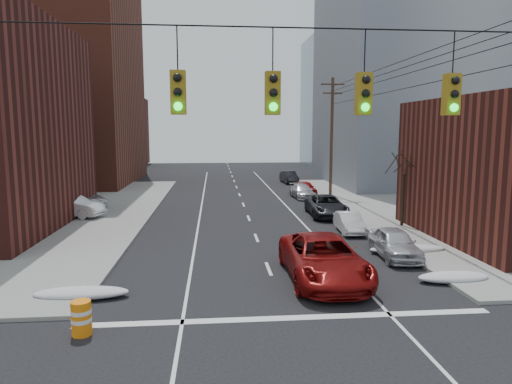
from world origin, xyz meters
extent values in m
cube|color=brown|center=(-24.00, 48.00, 15.00)|extent=(24.00, 20.00, 30.00)
cube|color=#4D1D17|center=(-26.00, 74.00, 6.00)|extent=(22.00, 18.00, 12.00)
cube|color=gray|center=(22.00, 44.00, 12.50)|extent=(22.00, 20.00, 25.00)
cube|color=gray|center=(24.00, 70.00, 11.00)|extent=(20.00, 18.00, 22.00)
cylinder|color=#473323|center=(8.50, 34.00, 5.50)|extent=(0.28, 0.28, 11.00)
cube|color=#473323|center=(8.50, 34.00, 10.40)|extent=(2.20, 0.12, 0.12)
cube|color=#473323|center=(8.50, 34.00, 9.60)|extent=(1.80, 0.12, 0.12)
cylinder|color=black|center=(0.00, 3.00, 8.60)|extent=(17.00, 0.04, 0.04)
cylinder|color=black|center=(-3.20, 3.00, 8.10)|extent=(0.03, 0.03, 1.00)
cube|color=olive|center=(-3.20, 3.00, 7.10)|extent=(0.35, 0.30, 1.00)
sphere|color=black|center=(-3.20, 2.83, 7.42)|extent=(0.20, 0.20, 0.20)
sphere|color=black|center=(-3.20, 2.83, 7.10)|extent=(0.20, 0.20, 0.20)
sphere|color=#0CE526|center=(-3.20, 2.83, 6.78)|extent=(0.20, 0.20, 0.20)
cylinder|color=black|center=(-1.00, 3.00, 8.10)|extent=(0.03, 0.03, 1.00)
cube|color=olive|center=(-1.00, 3.00, 7.10)|extent=(0.35, 0.30, 1.00)
sphere|color=black|center=(-1.00, 2.83, 7.42)|extent=(0.20, 0.20, 0.20)
sphere|color=black|center=(-1.00, 2.83, 7.10)|extent=(0.20, 0.20, 0.20)
sphere|color=#0CE526|center=(-1.00, 2.83, 6.78)|extent=(0.20, 0.20, 0.20)
cylinder|color=black|center=(1.20, 3.00, 8.10)|extent=(0.03, 0.03, 1.00)
cube|color=olive|center=(1.20, 3.00, 7.10)|extent=(0.35, 0.30, 1.00)
sphere|color=black|center=(1.20, 2.83, 7.42)|extent=(0.20, 0.20, 0.20)
sphere|color=black|center=(1.20, 2.83, 7.10)|extent=(0.20, 0.20, 0.20)
sphere|color=#0CE526|center=(1.20, 2.83, 6.78)|extent=(0.20, 0.20, 0.20)
cylinder|color=black|center=(3.40, 3.00, 8.10)|extent=(0.03, 0.03, 1.00)
cube|color=olive|center=(3.40, 3.00, 7.10)|extent=(0.35, 0.30, 1.00)
sphere|color=black|center=(3.40, 2.83, 7.42)|extent=(0.20, 0.20, 0.20)
sphere|color=black|center=(3.40, 2.83, 7.10)|extent=(0.20, 0.20, 0.20)
sphere|color=#0CE526|center=(3.40, 2.83, 6.78)|extent=(0.20, 0.20, 0.20)
cylinder|color=black|center=(9.60, 20.00, 1.75)|extent=(0.20, 0.20, 3.50)
cylinder|color=black|center=(9.98, 20.12, 4.07)|extent=(0.27, 0.82, 1.19)
cylinder|color=black|center=(9.82, 20.57, 4.16)|extent=(1.17, 0.54, 1.38)
cylinder|color=black|center=(9.17, 20.74, 4.19)|extent=(1.44, 1.00, 1.48)
cylinder|color=black|center=(9.20, 20.06, 4.07)|extent=(0.17, 0.84, 1.19)
cylinder|color=black|center=(9.15, 19.58, 4.16)|extent=(0.82, 0.99, 1.40)
cylinder|color=black|center=(9.66, 19.15, 4.19)|extent=(1.74, 0.21, 1.43)
cylinder|color=black|center=(9.93, 19.77, 4.07)|extent=(0.48, 0.73, 1.20)
ellipsoid|color=silver|center=(-7.40, 9.00, 0.21)|extent=(3.50, 1.08, 0.42)
ellipsoid|color=silver|center=(7.40, 9.50, 0.21)|extent=(3.00, 1.08, 0.42)
ellipsoid|color=silver|center=(7.40, 14.00, 0.21)|extent=(4.00, 1.08, 0.42)
imported|color=maroon|center=(2.12, 10.33, 0.91)|extent=(3.02, 6.56, 1.82)
imported|color=silver|center=(6.40, 13.29, 0.73)|extent=(1.90, 4.33, 1.45)
imported|color=silver|center=(5.82, 18.98, 0.61)|extent=(1.52, 3.78, 1.22)
imported|color=black|center=(5.72, 24.34, 0.76)|extent=(2.73, 5.55, 1.51)
imported|color=#B2B2B7|center=(5.67, 33.26, 0.62)|extent=(1.99, 4.36, 1.24)
imported|color=#9B0E10|center=(6.40, 35.67, 0.66)|extent=(1.99, 4.00, 1.31)
imported|color=black|center=(6.40, 45.34, 0.71)|extent=(1.80, 4.38, 1.41)
imported|color=silver|center=(-12.49, 24.91, 0.92)|extent=(4.94, 3.04, 1.54)
imported|color=silver|center=(-13.26, 28.15, 0.86)|extent=(5.28, 2.71, 1.43)
cylinder|color=orange|center=(-6.50, 5.85, 0.54)|extent=(0.77, 0.77, 1.07)
cylinder|color=white|center=(-6.50, 5.85, 0.75)|extent=(0.78, 0.78, 0.13)
cylinder|color=white|center=(-6.50, 5.85, 0.48)|extent=(0.78, 0.78, 0.13)
camera|label=1|loc=(-2.39, -7.87, 6.24)|focal=32.00mm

